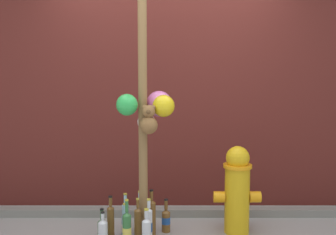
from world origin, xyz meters
TOP-DOWN VIEW (x-y plane):
  - building_wall at (0.00, 1.32)m, footprint 10.00×0.20m
  - curb_strip at (0.00, 0.89)m, footprint 8.00×0.12m
  - memorial_post at (-0.17, 0.33)m, footprint 0.50×0.40m
  - fire_hydrant at (0.65, 0.46)m, footprint 0.43×0.26m
  - bottle_0 at (-0.17, 0.06)m, footprint 0.08×0.08m
  - bottle_1 at (-0.53, 0.12)m, footprint 0.08×0.08m
  - bottle_2 at (-0.33, 0.12)m, footprint 0.07×0.07m
  - bottle_3 at (-0.50, 0.31)m, footprint 0.06×0.06m
  - bottle_4 at (-0.37, 0.34)m, footprint 0.07×0.07m
  - bottle_5 at (-0.14, 0.40)m, footprint 0.08×0.08m
  - bottle_6 at (-0.26, 0.53)m, footprint 0.06×0.06m
  - bottle_7 at (-0.15, 0.22)m, footprint 0.06×0.06m
  - bottle_8 at (-0.01, 0.47)m, footprint 0.08×0.08m
  - bottle_9 at (-0.56, 0.21)m, footprint 0.08×0.08m
  - bottle_10 at (-0.38, 0.44)m, footprint 0.06×0.06m
  - bottle_11 at (-0.25, 0.25)m, footprint 0.06×0.06m
  - litter_0 at (-0.81, 1.00)m, footprint 0.14×0.12m

SIDE VIEW (x-z plane):
  - litter_0 at x=-0.81m, z-range 0.00..0.01m
  - curb_strip at x=0.00m, z-range 0.00..0.08m
  - bottle_8 at x=-0.01m, z-range -0.04..0.27m
  - bottle_4 at x=-0.37m, z-range -0.04..0.27m
  - bottle_9 at x=-0.56m, z-range -0.03..0.27m
  - bottle_1 at x=-0.53m, z-range -0.03..0.28m
  - bottle_0 at x=-0.17m, z-range -0.04..0.32m
  - bottle_10 at x=-0.38m, z-range -0.03..0.35m
  - bottle_6 at x=-0.26m, z-range -0.03..0.34m
  - bottle_2 at x=-0.33m, z-range -0.05..0.37m
  - bottle_11 at x=-0.25m, z-range -0.03..0.35m
  - bottle_7 at x=-0.15m, z-range -0.03..0.36m
  - bottle_3 at x=-0.50m, z-range -0.03..0.36m
  - bottle_5 at x=-0.14m, z-range -0.03..0.39m
  - fire_hydrant at x=0.65m, z-range 0.00..0.81m
  - memorial_post at x=-0.17m, z-range 0.14..2.76m
  - building_wall at x=0.00m, z-range 0.00..3.31m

